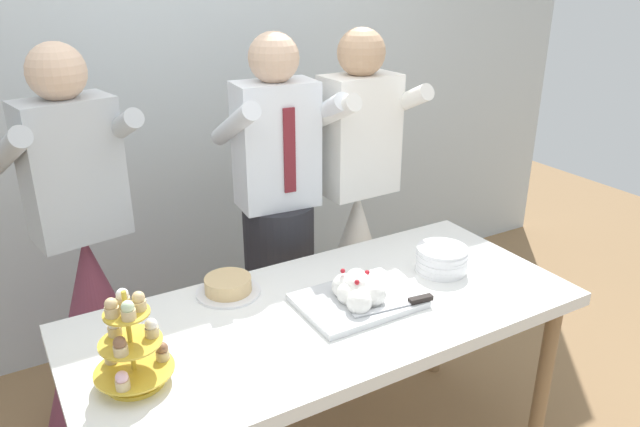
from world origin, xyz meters
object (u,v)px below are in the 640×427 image
round_cake (228,286)px  person_guest (95,310)px  dessert_table (328,326)px  plate_stack (442,259)px  person_groom (279,239)px  cupcake_stand (131,347)px  main_cake_tray (358,294)px  person_bride (356,256)px

round_cake → person_guest: size_ratio=0.14×
dessert_table → plate_stack: size_ratio=8.73×
person_groom → cupcake_stand: bearing=-138.8°
main_cake_tray → round_cake: bearing=140.4°
dessert_table → person_guest: size_ratio=1.08×
plate_stack → person_groom: 0.76m
main_cake_tray → round_cake: (-0.37, 0.31, -0.01)m
person_guest → dessert_table: bearing=-47.8°
round_cake → person_guest: bearing=131.5°
cupcake_stand → person_groom: (0.83, 0.73, -0.15)m
dessert_table → round_cake: round_cake is taller
person_bride → person_guest: same height
main_cake_tray → person_groom: 0.69m
dessert_table → round_cake: bearing=133.3°
plate_stack → person_bride: person_bride is taller
person_bride → main_cake_tray: bearing=-123.2°
cupcake_stand → person_groom: person_groom is taller
plate_stack → person_bride: bearing=90.4°
person_guest → round_cake: bearing=-48.5°
cupcake_stand → round_cake: size_ratio=1.27×
round_cake → main_cake_tray: bearing=-39.6°
person_guest → cupcake_stand: bearing=-91.6°
cupcake_stand → plate_stack: cupcake_stand is taller
round_cake → person_bride: size_ratio=0.14×
dessert_table → main_cake_tray: 0.16m
person_bride → person_guest: bearing=174.0°
dessert_table → person_bride: 0.82m
cupcake_stand → person_bride: (1.23, 0.69, -0.32)m
main_cake_tray → person_groom: person_groom is taller
cupcake_stand → person_guest: bearing=88.4°
dessert_table → plate_stack: 0.55m
cupcake_stand → person_guest: person_guest is taller
round_cake → person_groom: (0.40, 0.38, -0.06)m
main_cake_tray → person_groom: (0.03, 0.69, -0.07)m
dessert_table → person_bride: person_bride is taller
cupcake_stand → person_bride: size_ratio=0.18×
main_cake_tray → person_guest: size_ratio=0.26×
plate_stack → round_cake: plate_stack is taller
plate_stack → person_bride: 0.64m
cupcake_stand → plate_stack: bearing=4.1°
dessert_table → plate_stack: (0.53, 0.02, 0.12)m
round_cake → person_bride: person_bride is taller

